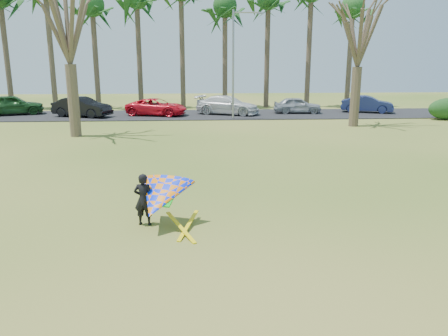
{
  "coord_description": "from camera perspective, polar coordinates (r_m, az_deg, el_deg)",
  "views": [
    {
      "loc": [
        -0.88,
        -11.29,
        4.37
      ],
      "look_at": [
        0.0,
        2.0,
        1.1
      ],
      "focal_mm": 35.0,
      "sensor_mm": 36.0,
      "label": 1
    }
  ],
  "objects": [
    {
      "name": "car_2",
      "position": [
        36.15,
        -8.79,
        7.88
      ],
      "size": [
        5.32,
        3.5,
        1.36
      ],
      "primitive_type": "imported",
      "rotation": [
        0.0,
        0.0,
        1.29
      ],
      "color": "red",
      "rests_on": "parking_strip"
    },
    {
      "name": "bare_tree_left",
      "position": [
        27.35,
        -19.9,
        18.37
      ],
      "size": [
        6.6,
        6.6,
        9.7
      ],
      "color": "#4D3D2E",
      "rests_on": "ground"
    },
    {
      "name": "ground",
      "position": [
        12.14,
        0.63,
        -7.31
      ],
      "size": [
        100.0,
        100.0,
        0.0
      ],
      "primitive_type": "plane",
      "color": "#295813",
      "rests_on": "ground"
    },
    {
      "name": "palm_7",
      "position": [
        43.19,
        5.81,
        21.02
      ],
      "size": [
        4.84,
        4.84,
        11.54
      ],
      "color": "#493A2C",
      "rests_on": "ground"
    },
    {
      "name": "palm_9",
      "position": [
        45.08,
        16.48,
        19.38
      ],
      "size": [
        4.84,
        4.84,
        10.84
      ],
      "color": "brown",
      "rests_on": "ground"
    },
    {
      "name": "palm_6",
      "position": [
        42.66,
        0.13,
        20.26
      ],
      "size": [
        4.84,
        4.84,
        10.84
      ],
      "color": "brown",
      "rests_on": "ground"
    },
    {
      "name": "car_5",
      "position": [
        39.75,
        18.2,
        7.93
      ],
      "size": [
        4.56,
        3.04,
        1.42
      ],
      "primitive_type": "imported",
      "rotation": [
        0.0,
        0.0,
        1.18
      ],
      "color": "navy",
      "rests_on": "parking_strip"
    },
    {
      "name": "streetlight",
      "position": [
        33.43,
        1.48,
        13.96
      ],
      "size": [
        2.28,
        0.18,
        8.0
      ],
      "color": "gray",
      "rests_on": "ground"
    },
    {
      "name": "car_3",
      "position": [
        36.46,
        0.48,
        8.22
      ],
      "size": [
        5.68,
        4.07,
        1.53
      ],
      "primitive_type": "imported",
      "rotation": [
        0.0,
        0.0,
        1.16
      ],
      "color": "silver",
      "rests_on": "parking_strip"
    },
    {
      "name": "car_0",
      "position": [
        40.1,
        -25.95,
        7.44
      ],
      "size": [
        5.2,
        3.43,
        1.65
      ],
      "primitive_type": "imported",
      "rotation": [
        0.0,
        0.0,
        1.91
      ],
      "color": "#1C471E",
      "rests_on": "parking_strip"
    },
    {
      "name": "car_4",
      "position": [
        37.8,
        9.56,
        8.1
      ],
      "size": [
        4.08,
        1.87,
        1.36
      ],
      "primitive_type": "imported",
      "rotation": [
        0.0,
        0.0,
        1.5
      ],
      "color": "#969BA3",
      "rests_on": "parking_strip"
    },
    {
      "name": "bare_tree_right",
      "position": [
        31.32,
        17.36,
        17.23
      ],
      "size": [
        6.27,
        6.27,
        9.21
      ],
      "color": "#493B2C",
      "rests_on": "ground"
    },
    {
      "name": "car_1",
      "position": [
        36.58,
        -18.05,
        7.59
      ],
      "size": [
        4.97,
        3.25,
        1.55
      ],
      "primitive_type": "imported",
      "rotation": [
        0.0,
        0.0,
        1.2
      ],
      "color": "black",
      "rests_on": "parking_strip"
    },
    {
      "name": "parking_strip",
      "position": [
        36.56,
        -2.39,
        6.98
      ],
      "size": [
        46.0,
        7.0,
        0.06
      ],
      "primitive_type": "cube",
      "color": "black",
      "rests_on": "ground"
    },
    {
      "name": "kite_flyer",
      "position": [
        11.75,
        -8.56,
        -3.86
      ],
      "size": [
        2.13,
        2.39,
        2.02
      ],
      "color": "black",
      "rests_on": "ground"
    },
    {
      "name": "palm_3",
      "position": [
        43.53,
        -16.85,
        19.58
      ],
      "size": [
        4.84,
        4.84,
        10.84
      ],
      "color": "brown",
      "rests_on": "ground"
    }
  ]
}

